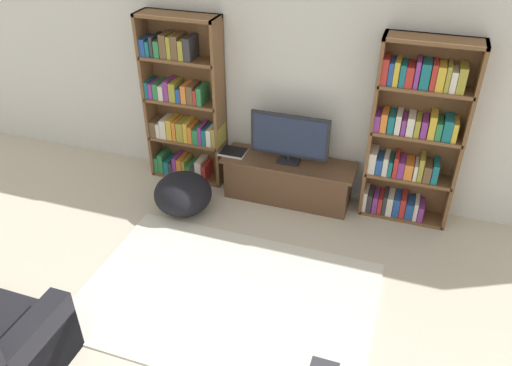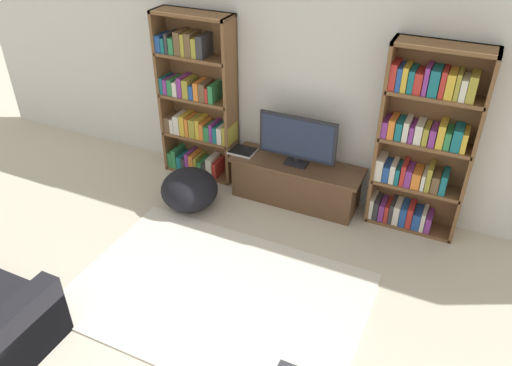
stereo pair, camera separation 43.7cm
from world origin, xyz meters
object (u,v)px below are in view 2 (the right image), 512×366
Objects in this scene: tv_stand at (296,182)px; beanbag_ottoman at (190,189)px; laptop at (243,151)px; bookshelf_left at (197,103)px; television at (297,140)px; bookshelf_right at (423,145)px.

tv_stand is 2.35× the size of beanbag_ottoman.
laptop is at bearing 57.56° from beanbag_ottoman.
bookshelf_left is 1.31m from television.
beanbag_ottoman is at bearing -122.44° from laptop.
bookshelf_right is 2.49m from beanbag_ottoman.
bookshelf_left reaches higher than television.
tv_stand is 0.54m from television.
bookshelf_left is 1.47m from tv_stand.
television reaches higher than laptop.
bookshelf_left is 1.00× the size of bookshelf_right.
beanbag_ottoman is at bearing -149.29° from tv_stand.
laptop is 0.46× the size of beanbag_ottoman.
bookshelf_right is 1.44m from tv_stand.
bookshelf_left is 6.74× the size of laptop.
bookshelf_right reaches higher than tv_stand.
television is at bearing -5.48° from bookshelf_left.
television is at bearing -90.00° from tv_stand.
bookshelf_right is (2.55, -0.00, 0.04)m from bookshelf_left.
beanbag_ottoman is at bearing -149.76° from television.
beanbag_ottoman is at bearing -68.82° from bookshelf_left.
tv_stand is at bearing 90.00° from television.
television reaches higher than beanbag_ottoman.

